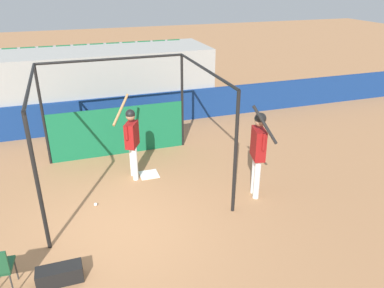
# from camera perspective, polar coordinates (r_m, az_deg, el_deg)

# --- Properties ---
(ground_plane) EXTENTS (60.00, 60.00, 0.00)m
(ground_plane) POSITION_cam_1_polar(r_m,az_deg,el_deg) (7.46, -11.15, -12.61)
(ground_plane) COLOR #A8754C
(outfield_wall) EXTENTS (24.00, 0.12, 1.00)m
(outfield_wall) POSITION_cam_1_polar(r_m,az_deg,el_deg) (11.90, -15.06, 4.25)
(outfield_wall) COLOR navy
(outfield_wall) RESTS_ON ground
(bleacher_section) EXTENTS (8.15, 2.40, 2.28)m
(bleacher_section) POSITION_cam_1_polar(r_m,az_deg,el_deg) (12.92, -15.85, 8.70)
(bleacher_section) COLOR #9E9E99
(bleacher_section) RESTS_ON ground
(batting_cage) EXTENTS (3.63, 3.52, 2.59)m
(batting_cage) POSITION_cam_1_polar(r_m,az_deg,el_deg) (9.37, -10.87, 3.35)
(batting_cage) COLOR black
(batting_cage) RESTS_ON ground
(home_plate) EXTENTS (0.44, 0.44, 0.02)m
(home_plate) POSITION_cam_1_polar(r_m,az_deg,el_deg) (9.17, -6.56, -4.63)
(home_plate) COLOR white
(home_plate) RESTS_ON ground
(player_batter) EXTENTS (0.61, 0.94, 1.88)m
(player_batter) POSITION_cam_1_polar(r_m,az_deg,el_deg) (8.68, -9.18, 0.98)
(player_batter) COLOR white
(player_batter) RESTS_ON ground
(player_waiting) EXTENTS (0.49, 0.83, 2.18)m
(player_waiting) POSITION_cam_1_polar(r_m,az_deg,el_deg) (7.88, 10.08, -0.36)
(player_waiting) COLOR white
(player_waiting) RESTS_ON ground
(equipment_bag) EXTENTS (0.70, 0.28, 0.28)m
(equipment_bag) POSITION_cam_1_polar(r_m,az_deg,el_deg) (6.55, -19.51, -18.25)
(equipment_bag) COLOR black
(equipment_bag) RESTS_ON ground
(baseball) EXTENTS (0.07, 0.07, 0.07)m
(baseball) POSITION_cam_1_polar(r_m,az_deg,el_deg) (8.20, -14.48, -8.91)
(baseball) COLOR white
(baseball) RESTS_ON ground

